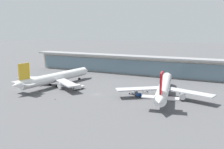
# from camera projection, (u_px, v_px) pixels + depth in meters

# --- Properties ---
(ground_plane) EXTENTS (1200.00, 1200.00, 0.00)m
(ground_plane) POSITION_uv_depth(u_px,v_px,m) (97.00, 94.00, 131.33)
(ground_plane) COLOR #515154
(airliner_left_stand) EXTENTS (49.59, 64.90, 17.29)m
(airliner_left_stand) POSITION_uv_depth(u_px,v_px,m) (55.00, 78.00, 150.38)
(airliner_left_stand) COLOR white
(airliner_left_stand) RESTS_ON ground
(airliner_centre_stand) EXTENTS (49.25, 64.72, 17.29)m
(airliner_centre_stand) POSITION_uv_depth(u_px,v_px,m) (164.00, 87.00, 125.23)
(airliner_centre_stand) COLOR white
(airliner_centre_stand) RESTS_ON ground
(service_truck_near_nose_blue) EXTENTS (8.50, 6.43, 2.95)m
(service_truck_near_nose_blue) POSITION_uv_depth(u_px,v_px,m) (134.00, 92.00, 129.28)
(service_truck_near_nose_blue) COLOR #234C9E
(service_truck_near_nose_blue) RESTS_ON ground
(service_truck_under_wing_white) EXTENTS (4.65, 7.65, 3.10)m
(service_truck_under_wing_white) POSITION_uv_depth(u_px,v_px,m) (78.00, 87.00, 141.57)
(service_truck_under_wing_white) COLOR silver
(service_truck_under_wing_white) RESTS_ON ground
(service_truck_mid_apron_olive) EXTENTS (7.61, 3.68, 3.10)m
(service_truck_mid_apron_olive) POSITION_uv_depth(u_px,v_px,m) (25.00, 84.00, 148.94)
(service_truck_mid_apron_olive) COLOR olive
(service_truck_mid_apron_olive) RESTS_ON ground
(terminal_building) EXTENTS (188.84, 12.80, 15.20)m
(terminal_building) POSITION_uv_depth(u_px,v_px,m) (137.00, 65.00, 188.84)
(terminal_building) COLOR beige
(terminal_building) RESTS_ON ground
(safety_cone_alpha) EXTENTS (0.62, 0.62, 0.70)m
(safety_cone_alpha) POSITION_uv_depth(u_px,v_px,m) (55.00, 99.00, 121.72)
(safety_cone_alpha) COLOR orange
(safety_cone_alpha) RESTS_ON ground
(safety_cone_bravo) EXTENTS (0.62, 0.62, 0.70)m
(safety_cone_bravo) POSITION_uv_depth(u_px,v_px,m) (37.00, 93.00, 132.95)
(safety_cone_bravo) COLOR orange
(safety_cone_bravo) RESTS_ON ground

